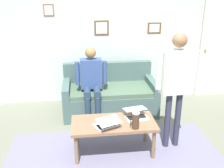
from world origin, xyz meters
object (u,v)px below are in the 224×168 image
Objects in this scene: interior_door at (219,49)px; french_press at (136,120)px; coffee_table at (114,126)px; person_standing at (176,77)px; laptop_center at (136,115)px; laptop_left at (107,124)px; person_seated at (91,79)px; couch at (109,96)px.

interior_door is 7.93× the size of french_press.
person_standing is at bearing -176.30° from coffee_table.
interior_door is 2.84m from laptop_center.
interior_door is 1.22× the size of person_standing.
person_standing reaches higher than laptop_left.
french_press is (0.07, 0.30, 0.07)m from laptop_center.
person_standing is (-0.97, -0.17, 0.55)m from laptop_left.
laptop_center is at bearing -4.90° from person_standing.
coffee_table is 0.91× the size of person_seated.
person_standing is 1.31× the size of person_seated.
person_seated reaches higher than couch.
person_seated is at bearing -77.50° from coffee_table.
coffee_table is 0.18m from laptop_left.
couch is 4.33× the size of laptop_left.
coffee_table is 3.18× the size of laptop_center.
couch is 1.01× the size of person_standing.
french_press is 0.15× the size of person_standing.
french_press is (2.21, 2.09, -0.43)m from interior_door.
interior_door is 3.18m from coffee_table.
person_seated is (0.14, -1.22, 0.21)m from laptop_left.
interior_door is 3.31m from laptop_left.
laptop_left is 0.38m from french_press.
couch is at bearing 13.23° from interior_door.
french_press is (-0.37, 0.09, 0.07)m from laptop_left.
interior_door is at bearing -140.05° from laptop_center.
laptop_left is at bearing 82.17° from couch.
laptop_left is 0.31× the size of person_seated.
coffee_table is at bearing 16.69° from laptop_center.
interior_door is 5.22× the size of laptop_left.
french_press is at bearing 111.36° from person_seated.
laptop_center reaches higher than coffee_table.
person_standing is at bearing -170.26° from laptop_left.
person_standing reaches higher than couch.
interior_door reaches higher than person_seated.
person_standing reaches higher than person_seated.
interior_door is at bearing -136.65° from french_press.
laptop_center is at bearing -163.31° from coffee_table.
person_standing is (1.61, 1.84, 0.05)m from interior_door.
laptop_center is 0.28× the size of person_seated.
laptop_left is at bearing -13.11° from french_press.
couch is at bearing -97.83° from laptop_left.
laptop_center is 0.32m from french_press.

